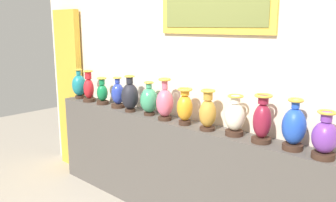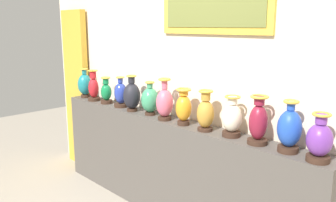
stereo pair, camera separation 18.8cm
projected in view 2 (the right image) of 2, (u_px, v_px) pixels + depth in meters
The scene contains 16 objects.
display_shelf at pixel (168, 168), 3.62m from camera, with size 3.33×0.28×1.03m, color #4C4742.
back_wall at pixel (183, 83), 3.57m from camera, with size 4.76×0.14×2.72m.
curtain_gold at pixel (77, 90), 4.89m from camera, with size 0.50×0.08×2.15m, color gold.
vase_teal at pixel (85, 85), 4.53m from camera, with size 0.18×0.18×0.38m.
vase_crimson at pixel (94, 88), 4.34m from camera, with size 0.15×0.15×0.38m.
vase_emerald at pixel (106, 92), 4.19m from camera, with size 0.14×0.14×0.32m.
vase_cobalt at pixel (121, 94), 4.01m from camera, with size 0.16×0.16×0.35m.
vase_onyx at pixel (132, 95), 3.80m from camera, with size 0.18×0.18×0.39m.
vase_jade at pixel (150, 100), 3.64m from camera, with size 0.19×0.19×0.35m.
vase_rose at pixel (164, 102), 3.45m from camera, with size 0.17×0.17×0.42m.
vase_amber at pixel (184, 107), 3.27m from camera, with size 0.15×0.15×0.35m.
vase_ochre at pixel (205, 113), 3.09m from camera, with size 0.15×0.15×0.37m.
vase_ivory at pixel (232, 118), 2.93m from camera, with size 0.17×0.17×0.35m.
vase_burgundy at pixel (258, 122), 2.74m from camera, with size 0.16×0.16×0.39m.
vase_sapphire at pixel (289, 129), 2.56m from camera, with size 0.18×0.18×0.39m.
vase_violet at pixel (319, 140), 2.38m from camera, with size 0.17×0.17×0.34m.
Camera 2 is at (2.44, -2.37, 1.94)m, focal length 37.78 mm.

